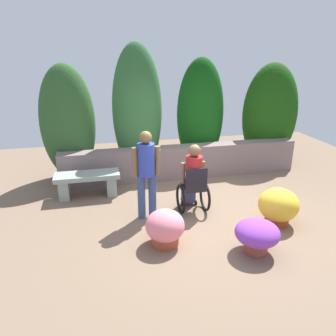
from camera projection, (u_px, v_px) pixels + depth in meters
name	position (u px, v px, depth m)	size (l,w,h in m)	color
ground_plane	(209.00, 214.00, 6.18)	(10.83, 10.83, 0.00)	#79614C
stone_retaining_wall	(182.00, 162.00, 7.86)	(5.68, 0.38, 0.77)	slate
hedge_backdrop	(182.00, 115.00, 8.10)	(6.47, 1.04, 3.09)	#2D5A29
stone_bench	(88.00, 182.00, 6.85)	(1.32, 0.48, 0.50)	gray
person_in_wheelchair	(193.00, 180.00, 6.13)	(0.53, 0.66, 1.33)	black
person_standing_companion	(146.00, 170.00, 5.77)	(0.49, 0.30, 1.63)	#374E7C
flower_pot_purple_near	(165.00, 228.00, 5.16)	(0.62, 0.62, 0.58)	#A7442D
flower_pot_terracotta_by_wall	(278.00, 206.00, 5.78)	(0.70, 0.70, 0.65)	#A63D22
flower_pot_red_accent	(257.00, 235.00, 4.97)	(0.68, 0.68, 0.51)	#984437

